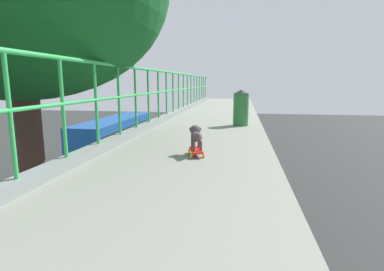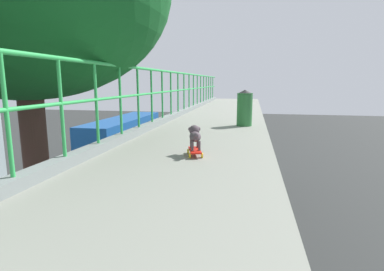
# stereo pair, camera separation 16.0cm
# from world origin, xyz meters

# --- Properties ---
(car_white_sixth) EXTENTS (1.93, 4.19, 1.53)m
(car_white_sixth) POSITION_xyz_m (-8.02, 9.81, 0.73)
(car_white_sixth) COLOR white
(car_white_sixth) RESTS_ON ground
(car_yellow_cab_seventh) EXTENTS (1.93, 4.27, 1.54)m
(car_yellow_cab_seventh) POSITION_xyz_m (-4.36, 12.93, 0.69)
(car_yellow_cab_seventh) COLOR yellow
(car_yellow_cab_seventh) RESTS_ON ground
(city_bus) EXTENTS (2.77, 11.03, 3.22)m
(city_bus) POSITION_xyz_m (-8.32, 22.35, 1.83)
(city_bus) COLOR navy
(city_bus) RESTS_ON ground
(toy_skateboard) EXTENTS (0.29, 0.44, 0.09)m
(toy_skateboard) POSITION_xyz_m (1.23, 3.44, 5.18)
(toy_skateboard) COLOR red
(toy_skateboard) RESTS_ON overpass_deck
(small_dog) EXTENTS (0.24, 0.40, 0.33)m
(small_dog) POSITION_xyz_m (1.22, 3.50, 5.41)
(small_dog) COLOR #493D44
(small_dog) RESTS_ON toy_skateboard
(litter_bin) EXTENTS (0.37, 0.37, 0.87)m
(litter_bin) POSITION_xyz_m (1.85, 6.65, 5.56)
(litter_bin) COLOR #2B6D35
(litter_bin) RESTS_ON overpass_deck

